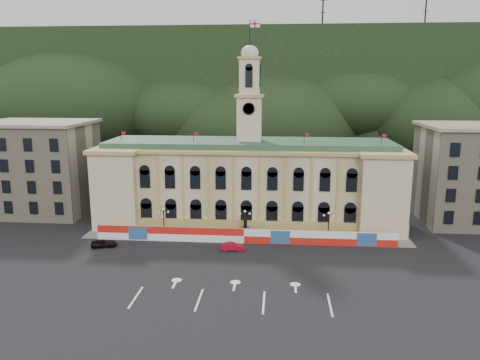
# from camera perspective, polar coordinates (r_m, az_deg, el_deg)

# --- Properties ---
(ground) EXTENTS (260.00, 260.00, 0.00)m
(ground) POSITION_cam_1_polar(r_m,az_deg,el_deg) (64.69, -0.53, -12.17)
(ground) COLOR black
(ground) RESTS_ON ground
(lane_markings) EXTENTS (26.00, 10.00, 0.02)m
(lane_markings) POSITION_cam_1_polar(r_m,az_deg,el_deg) (60.18, -0.98, -14.11)
(lane_markings) COLOR white
(lane_markings) RESTS_ON ground
(hill_ridge) EXTENTS (230.00, 80.00, 64.00)m
(hill_ridge) POSITION_cam_1_polar(r_m,az_deg,el_deg) (180.98, 3.10, 9.75)
(hill_ridge) COLOR black
(hill_ridge) RESTS_ON ground
(city_hall) EXTENTS (56.20, 17.60, 37.10)m
(city_hall) POSITION_cam_1_polar(r_m,az_deg,el_deg) (88.56, 1.12, -0.16)
(city_hall) COLOR beige
(city_hall) RESTS_ON ground
(side_building_left) EXTENTS (21.00, 17.00, 18.60)m
(side_building_left) POSITION_cam_1_polar(r_m,az_deg,el_deg) (103.41, -23.27, 1.46)
(side_building_left) COLOR tan
(side_building_left) RESTS_ON ground
(side_building_right) EXTENTS (21.00, 17.00, 18.60)m
(side_building_right) POSITION_cam_1_polar(r_m,az_deg,el_deg) (98.72, 27.02, 0.66)
(side_building_right) COLOR tan
(side_building_right) RESTS_ON ground
(hoarding_fence) EXTENTS (50.00, 0.44, 2.50)m
(hoarding_fence) POSITION_cam_1_polar(r_m,az_deg,el_deg) (78.21, 0.54, -6.83)
(hoarding_fence) COLOR red
(hoarding_fence) RESTS_ON ground
(pavement) EXTENTS (56.00, 5.50, 0.16)m
(pavement) POSITION_cam_1_polar(r_m,az_deg,el_deg) (81.13, 0.64, -7.00)
(pavement) COLOR slate
(pavement) RESTS_ON ground
(statue) EXTENTS (1.40, 1.40, 3.72)m
(statue) POSITION_cam_1_polar(r_m,az_deg,el_deg) (81.01, 0.66, -6.20)
(statue) COLOR #595651
(statue) RESTS_ON ground
(lamp_left) EXTENTS (1.96, 0.44, 5.15)m
(lamp_left) POSITION_cam_1_polar(r_m,az_deg,el_deg) (81.66, -9.27, -4.83)
(lamp_left) COLOR black
(lamp_left) RESTS_ON ground
(lamp_center) EXTENTS (1.96, 0.44, 5.15)m
(lamp_center) POSITION_cam_1_polar(r_m,az_deg,el_deg) (79.49, 0.61, -5.14)
(lamp_center) COLOR black
(lamp_center) RESTS_ON ground
(lamp_right) EXTENTS (1.96, 0.44, 5.15)m
(lamp_right) POSITION_cam_1_polar(r_m,az_deg,el_deg) (79.75, 10.73, -5.29)
(lamp_right) COLOR black
(lamp_right) RESTS_ON ground
(red_sedan) EXTENTS (2.16, 4.11, 1.26)m
(red_sedan) POSITION_cam_1_polar(r_m,az_deg,el_deg) (75.18, -0.89, -8.12)
(red_sedan) COLOR #A40B21
(red_sedan) RESTS_ON ground
(black_suv) EXTENTS (3.82, 5.01, 1.15)m
(black_suv) POSITION_cam_1_polar(r_m,az_deg,el_deg) (79.87, -16.22, -7.43)
(black_suv) COLOR black
(black_suv) RESTS_ON ground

